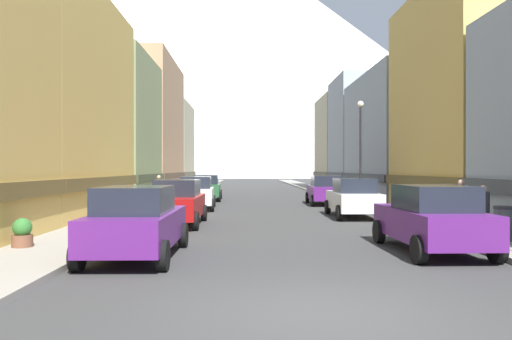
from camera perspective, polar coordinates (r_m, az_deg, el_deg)
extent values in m
plane|color=#373737|center=(8.01, 7.16, -15.90)|extent=(400.00, 400.00, 0.00)
cube|color=gray|center=(42.97, -8.13, -2.70)|extent=(2.50, 100.00, 0.15)
cube|color=gray|center=(43.30, 8.55, -2.68)|extent=(2.50, 100.00, 0.15)
cube|color=#D8B259|center=(25.13, -23.34, 6.74)|extent=(6.01, 11.23, 10.21)
cube|color=brown|center=(24.97, -23.33, -1.27)|extent=(6.31, 11.23, 0.50)
cube|color=#8C9966|center=(35.81, -19.84, 4.43)|extent=(10.00, 9.12, 9.78)
cube|color=#3F442D|center=(35.72, -19.84, -0.84)|extent=(10.30, 9.12, 0.50)
cube|color=tan|center=(46.69, -13.12, 4.80)|extent=(6.36, 13.32, 12.00)
cube|color=brown|center=(46.54, -13.12, -0.60)|extent=(6.66, 13.32, 0.50)
cube|color=beige|center=(58.94, -11.77, 2.70)|extent=(8.70, 10.82, 9.67)
cube|color=#595444|center=(58.88, -11.77, -0.44)|extent=(9.00, 10.82, 0.50)
cube|color=#D8B259|center=(27.84, 25.62, 7.10)|extent=(7.74, 10.25, 11.17)
cube|color=brown|center=(27.64, 25.61, -1.13)|extent=(8.04, 10.25, 0.50)
cube|color=#99A5B2|center=(38.67, 16.87, 3.63)|extent=(6.78, 12.97, 9.13)
cube|color=#444A50|center=(38.60, 16.87, -0.76)|extent=(7.08, 12.97, 0.50)
cube|color=#99A5B2|center=(49.15, 12.72, 3.91)|extent=(6.47, 8.17, 10.86)
cube|color=#444A50|center=(49.05, 12.72, -0.57)|extent=(6.77, 8.17, 0.50)
cube|color=beige|center=(58.44, 11.34, 3.06)|extent=(8.23, 9.76, 10.35)
cube|color=#595444|center=(58.37, 11.34, -0.45)|extent=(8.53, 9.76, 0.50)
cube|color=#591E72|center=(12.80, -13.39, -6.46)|extent=(1.88, 4.42, 0.80)
cube|color=#1E232D|center=(12.50, -13.64, -3.31)|extent=(1.62, 2.21, 0.64)
cylinder|color=black|center=(14.66, -15.51, -7.20)|extent=(0.23, 0.68, 0.68)
cylinder|color=black|center=(14.31, -8.31, -7.38)|extent=(0.23, 0.68, 0.68)
cylinder|color=black|center=(11.53, -19.73, -9.21)|extent=(0.23, 0.68, 0.68)
cylinder|color=black|center=(11.08, -10.57, -9.59)|extent=(0.23, 0.68, 0.68)
cube|color=#9E1111|center=(19.76, -9.06, -4.13)|extent=(1.89, 4.42, 0.80)
cube|color=#1E232D|center=(19.96, -8.96, -2.01)|extent=(1.63, 2.22, 0.64)
cylinder|color=black|center=(18.05, -6.93, -5.81)|extent=(0.23, 0.68, 0.68)
cylinder|color=black|center=(18.34, -12.68, -5.72)|extent=(0.23, 0.68, 0.68)
cylinder|color=black|center=(21.31, -5.95, -4.89)|extent=(0.23, 0.68, 0.68)
cylinder|color=black|center=(21.56, -10.84, -4.83)|extent=(0.23, 0.68, 0.68)
cube|color=silver|center=(27.40, -6.88, -2.93)|extent=(2.01, 4.47, 0.80)
cube|color=#1E232D|center=(27.62, -6.84, -1.41)|extent=(1.68, 2.26, 0.64)
cylinder|color=black|center=(25.74, -5.05, -4.02)|extent=(0.25, 0.69, 0.68)
cylinder|color=black|center=(25.86, -9.13, -4.00)|extent=(0.25, 0.69, 0.68)
cylinder|color=black|center=(29.03, -4.86, -3.55)|extent=(0.25, 0.69, 0.68)
cylinder|color=black|center=(29.14, -8.49, -3.53)|extent=(0.25, 0.69, 0.68)
cube|color=#265933|center=(34.97, -5.66, -2.26)|extent=(1.94, 4.44, 0.80)
cube|color=#1E232D|center=(34.69, -5.68, -1.09)|extent=(1.65, 2.23, 0.64)
cylinder|color=black|center=(36.69, -6.95, -2.77)|extent=(0.23, 0.68, 0.68)
cylinder|color=black|center=(36.59, -4.08, -2.78)|extent=(0.23, 0.68, 0.68)
cylinder|color=black|center=(33.41, -7.39, -3.06)|extent=(0.23, 0.68, 0.68)
cylinder|color=black|center=(33.30, -4.23, -3.07)|extent=(0.23, 0.68, 0.68)
cube|color=#591E72|center=(14.10, 19.31, -5.86)|extent=(1.89, 4.42, 0.80)
cube|color=#1E232D|center=(13.81, 19.69, -2.99)|extent=(1.63, 2.22, 0.64)
cylinder|color=black|center=(15.41, 13.84, -6.84)|extent=(0.23, 0.68, 0.68)
cylinder|color=black|center=(16.00, 20.24, -6.58)|extent=(0.23, 0.68, 0.68)
cylinder|color=black|center=(12.29, 18.09, -8.62)|extent=(0.23, 0.68, 0.68)
cylinder|color=black|center=(13.03, 25.79, -8.13)|extent=(0.23, 0.68, 0.68)
cube|color=silver|center=(23.18, 11.03, -3.49)|extent=(1.92, 4.43, 0.80)
cube|color=#1E232D|center=(22.90, 11.15, -1.74)|extent=(1.64, 2.23, 0.64)
cylinder|color=black|center=(24.67, 8.17, -4.20)|extent=(0.23, 0.68, 0.68)
cylinder|color=black|center=(25.01, 12.35, -4.15)|extent=(0.23, 0.68, 0.68)
cylinder|color=black|center=(21.43, 9.47, -4.87)|extent=(0.23, 0.68, 0.68)
cylinder|color=black|center=(21.81, 14.26, -4.78)|extent=(0.23, 0.68, 0.68)
cube|color=#591E72|center=(31.06, 7.87, -2.57)|extent=(1.97, 4.45, 0.80)
cube|color=#1E232D|center=(30.78, 7.93, -1.25)|extent=(1.67, 2.25, 0.64)
cylinder|color=black|center=(32.61, 5.89, -3.14)|extent=(0.24, 0.69, 0.68)
cylinder|color=black|center=(32.84, 9.09, -3.12)|extent=(0.24, 0.69, 0.68)
cylinder|color=black|center=(29.33, 6.50, -3.51)|extent=(0.24, 0.69, 0.68)
cylinder|color=black|center=(29.58, 10.05, -3.48)|extent=(0.24, 0.69, 0.68)
cylinder|color=#4C5156|center=(16.15, 26.46, -5.60)|extent=(0.56, 0.56, 0.90)
cylinder|color=#2D2D33|center=(16.11, 26.46, -3.86)|extent=(0.59, 0.59, 0.08)
cylinder|color=gray|center=(22.03, 20.45, -4.73)|extent=(0.39, 0.39, 0.38)
sphere|color=#208323|center=(22.00, 20.45, -3.52)|extent=(0.70, 0.70, 0.70)
cylinder|color=brown|center=(14.64, -25.12, -7.34)|extent=(0.53, 0.53, 0.32)
sphere|color=#306E2E|center=(14.60, -25.12, -5.95)|extent=(0.49, 0.49, 0.49)
cylinder|color=brown|center=(21.74, -17.00, -4.90)|extent=(0.48, 0.48, 0.30)
sphere|color=#33771F|center=(21.71, -17.00, -4.01)|extent=(0.48, 0.48, 0.48)
cylinder|color=navy|center=(18.44, 22.38, -4.00)|extent=(0.36, 0.36, 1.47)
sphere|color=tan|center=(18.40, 22.38, -1.36)|extent=(0.23, 0.23, 0.23)
cylinder|color=brown|center=(30.23, -11.03, -2.39)|extent=(0.36, 0.36, 1.45)
sphere|color=tan|center=(30.21, -11.04, -0.80)|extent=(0.23, 0.23, 0.23)
cylinder|color=#333338|center=(17.01, 24.53, -4.56)|extent=(0.36, 0.36, 1.34)
sphere|color=tan|center=(16.96, 24.53, -1.94)|extent=(0.21, 0.21, 0.21)
cylinder|color=black|center=(28.58, 11.83, 1.53)|extent=(0.12, 0.12, 5.50)
sphere|color=white|center=(28.80, 11.84, 7.36)|extent=(0.36, 0.36, 0.36)
cone|color=silver|center=(276.06, -5.32, 13.79)|extent=(318.49, 318.49, 134.57)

